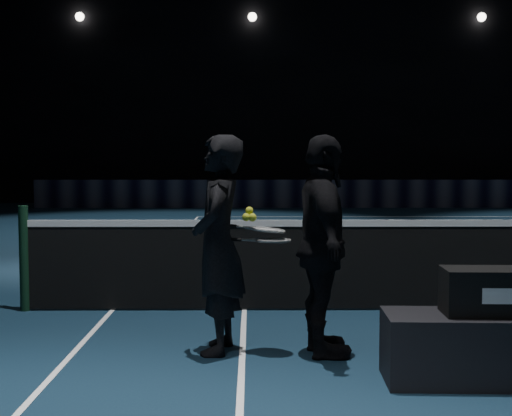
{
  "coord_description": "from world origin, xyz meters",
  "views": [
    {
      "loc": [
        -4.04,
        -7.36,
        1.59
      ],
      "look_at": [
        -4.0,
        -1.65,
        1.19
      ],
      "focal_mm": 50.0,
      "sensor_mm": 36.0,
      "label": 1
    }
  ],
  "objects": [
    {
      "name": "racket_upper",
      "position": [
        -3.9,
        -1.61,
        1.01
      ],
      "size": [
        0.69,
        0.26,
        0.1
      ],
      "primitive_type": null,
      "rotation": [
        0.0,
        0.1,
        -0.06
      ],
      "color": "black",
      "rests_on": "player_b"
    },
    {
      "name": "bag_signature",
      "position": [
        -2.27,
        -2.58,
        0.65
      ],
      "size": [
        0.38,
        0.02,
        0.11
      ],
      "primitive_type": "cube",
      "rotation": [
        0.0,
        0.0,
        -0.04
      ],
      "color": "white",
      "rests_on": "racket_bag"
    },
    {
      "name": "player_a",
      "position": [
        -4.31,
        -1.59,
        0.89
      ],
      "size": [
        0.49,
        0.69,
        1.78
      ],
      "primitive_type": "imported",
      "rotation": [
        0.0,
        0.0,
        -1.67
      ],
      "color": "black",
      "rests_on": "floor"
    },
    {
      "name": "player_bench",
      "position": [
        -2.27,
        -2.41,
        0.24
      ],
      "size": [
        1.65,
        0.61,
        0.49
      ],
      "primitive_type": "cube",
      "rotation": [
        0.0,
        0.0,
        -0.04
      ],
      "color": "black",
      "rests_on": "floor"
    },
    {
      "name": "net_post_left",
      "position": [
        -6.4,
        0.0,
        0.55
      ],
      "size": [
        0.1,
        0.1,
        1.1
      ],
      "primitive_type": "cylinder",
      "color": "black",
      "rests_on": "floor"
    },
    {
      "name": "racket_lower",
      "position": [
        -3.86,
        -1.65,
        0.93
      ],
      "size": [
        0.7,
        0.31,
        0.03
      ],
      "primitive_type": null,
      "rotation": [
        0.0,
        0.0,
        -0.13
      ],
      "color": "black",
      "rests_on": "player_a"
    },
    {
      "name": "wall_back",
      "position": [
        0.0,
        18.0,
        5.0
      ],
      "size": [
        30.0,
        0.0,
        30.0
      ],
      "primitive_type": "plane",
      "rotation": [
        1.57,
        0.0,
        0.0
      ],
      "color": "black",
      "rests_on": "ground"
    },
    {
      "name": "sponsor_backdrop",
      "position": [
        0.0,
        15.5,
        0.45
      ],
      "size": [
        22.0,
        0.15,
        0.9
      ],
      "primitive_type": "cube",
      "color": "black",
      "rests_on": "floor"
    },
    {
      "name": "tennis_balls",
      "position": [
        -4.05,
        -1.62,
        1.13
      ],
      "size": [
        0.12,
        0.1,
        0.12
      ],
      "primitive_type": null,
      "color": "gold",
      "rests_on": "racket_upper"
    },
    {
      "name": "fixtures_far",
      "position": [
        0.0,
        17.8,
        6.5
      ],
      "size": [
        20.0,
        0.3,
        0.3
      ],
      "primitive_type": null,
      "color": "white",
      "rests_on": "wall_back"
    },
    {
      "name": "racket_bag",
      "position": [
        -2.27,
        -2.41,
        0.65
      ],
      "size": [
        0.83,
        0.38,
        0.33
      ],
      "primitive_type": "cube",
      "rotation": [
        0.0,
        0.0,
        -0.04
      ],
      "color": "black",
      "rests_on": "player_bench"
    },
    {
      "name": "player_b",
      "position": [
        -3.46,
        -1.7,
        0.89
      ],
      "size": [
        0.51,
        1.07,
        1.78
      ],
      "primitive_type": "imported",
      "rotation": [
        0.0,
        0.0,
        1.65
      ],
      "color": "black",
      "rests_on": "floor"
    }
  ]
}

